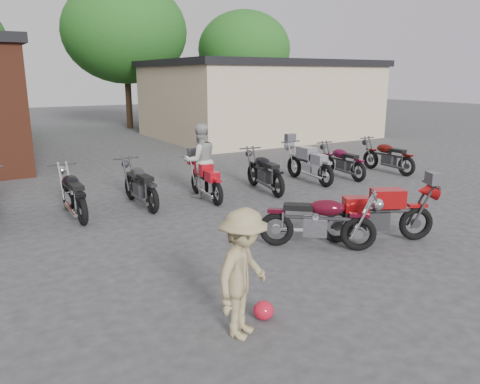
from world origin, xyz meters
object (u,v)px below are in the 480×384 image
row_bike_6 (309,161)px  row_bike_8 (387,155)px  row_bike_5 (264,170)px  sportbike (380,210)px  row_bike_3 (140,182)px  person_tan (243,274)px  row_bike_2 (73,191)px  vintage_motorcycle (320,217)px  row_bike_4 (206,178)px  person_light (200,161)px  helmet (264,310)px  row_bike_7 (342,160)px

row_bike_6 → row_bike_8: 3.08m
row_bike_5 → sportbike: bearing=-177.1°
row_bike_3 → sportbike: bearing=-148.4°
person_tan → row_bike_2: 6.18m
vintage_motorcycle → row_bike_3: (-1.78, 4.43, -0.00)m
row_bike_4 → row_bike_6: (3.50, 0.20, 0.06)m
person_light → person_tan: size_ratio=1.19×
sportbike → helmet: bearing=-133.7°
row_bike_8 → row_bike_4: bearing=87.7°
vintage_motorcycle → sportbike: (1.21, -0.30, 0.02)m
person_light → row_bike_5: 1.80m
row_bike_6 → row_bike_4: bearing=95.7°
person_light → helmet: bearing=74.9°
person_light → row_bike_2: (-3.21, -0.12, -0.36)m
person_tan → sportbike: bearing=-11.2°
row_bike_3 → row_bike_7: row_bike_3 is taller
vintage_motorcycle → person_tan: bearing=-105.7°
helmet → row_bike_8: (8.73, 5.76, 0.45)m
row_bike_3 → row_bike_7: (6.40, -0.10, -0.03)m
vintage_motorcycle → row_bike_7: size_ratio=1.06×
row_bike_2 → helmet: bearing=-170.4°
vintage_motorcycle → row_bike_6: row_bike_6 is taller
helmet → row_bike_2: 6.08m
row_bike_3 → row_bike_5: bearing=-95.9°
vintage_motorcycle → row_bike_7: vintage_motorcycle is taller
row_bike_5 → row_bike_8: row_bike_5 is taller
row_bike_8 → row_bike_7: bearing=82.9°
row_bike_3 → row_bike_8: (8.22, -0.27, -0.01)m
row_bike_3 → row_bike_6: size_ratio=0.96×
vintage_motorcycle → row_bike_4: bearing=133.0°
sportbike → row_bike_7: 5.75m
row_bike_2 → row_bike_5: size_ratio=0.99×
sportbike → row_bike_2: (-4.55, 4.68, -0.02)m
row_bike_2 → row_bike_3: 1.56m
row_bike_7 → row_bike_4: bearing=93.3°
row_bike_4 → row_bike_8: 6.58m
sportbike → row_bike_3: (-2.99, 4.73, -0.02)m
helmet → row_bike_4: size_ratio=0.14×
vintage_motorcycle → helmet: (-2.29, -1.59, -0.46)m
row_bike_6 → person_tan: bearing=137.9°
sportbike → person_light: size_ratio=1.11×
row_bike_3 → vintage_motorcycle: bearing=-158.8°
sportbike → row_bike_4: 4.70m
sportbike → row_bike_5: sportbike is taller
person_light → person_tan: bearing=72.1°
row_bike_7 → row_bike_5: bearing=95.8°
sportbike → row_bike_7: sportbike is taller
sportbike → row_bike_3: sportbike is taller
person_tan → row_bike_2: person_tan is taller
row_bike_3 → row_bike_8: bearing=-92.5°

